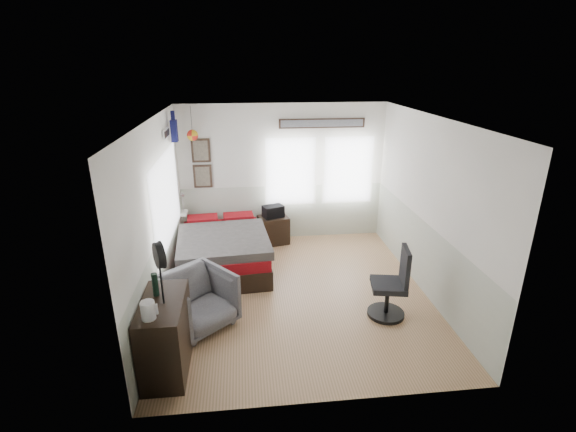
% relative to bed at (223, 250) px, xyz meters
% --- Properties ---
extents(ground_plane, '(4.00, 4.50, 0.01)m').
position_rel_bed_xyz_m(ground_plane, '(1.17, -1.04, -0.33)').
color(ground_plane, '#9A7148').
extents(room_shell, '(4.02, 4.52, 2.71)m').
position_rel_bed_xyz_m(room_shell, '(1.09, -0.85, 1.29)').
color(room_shell, silver).
rests_on(room_shell, ground_plane).
extents(wall_decor, '(3.55, 1.32, 1.44)m').
position_rel_bed_xyz_m(wall_decor, '(0.07, 0.92, 1.78)').
color(wall_decor, '#332119').
rests_on(wall_decor, room_shell).
extents(bed, '(1.62, 2.17, 0.66)m').
position_rel_bed_xyz_m(bed, '(0.00, 0.00, 0.00)').
color(bed, black).
rests_on(bed, ground_plane).
extents(dresser, '(0.48, 1.00, 0.90)m').
position_rel_bed_xyz_m(dresser, '(-0.57, -2.54, 0.13)').
color(dresser, black).
rests_on(dresser, ground_plane).
extents(armchair, '(1.19, 1.20, 0.78)m').
position_rel_bed_xyz_m(armchair, '(-0.27, -1.73, 0.07)').
color(armchair, slate).
rests_on(armchair, ground_plane).
extents(nightstand, '(0.64, 0.56, 0.55)m').
position_rel_bed_xyz_m(nightstand, '(0.95, 0.94, -0.05)').
color(nightstand, black).
rests_on(nightstand, ground_plane).
extents(task_chair, '(0.54, 0.54, 1.05)m').
position_rel_bed_xyz_m(task_chair, '(2.42, -1.79, 0.11)').
color(task_chair, black).
rests_on(task_chair, ground_plane).
extents(kettle, '(0.18, 0.15, 0.20)m').
position_rel_bed_xyz_m(kettle, '(-0.64, -2.87, 0.68)').
color(kettle, silver).
rests_on(kettle, dresser).
extents(bottle, '(0.07, 0.07, 0.28)m').
position_rel_bed_xyz_m(bottle, '(-0.65, -2.40, 0.72)').
color(bottle, black).
rests_on(bottle, dresser).
extents(stand_fan, '(0.20, 0.28, 0.74)m').
position_rel_bed_xyz_m(stand_fan, '(-0.53, -2.58, 1.15)').
color(stand_fan, black).
rests_on(stand_fan, dresser).
extents(black_bag, '(0.45, 0.37, 0.23)m').
position_rel_bed_xyz_m(black_bag, '(0.95, 0.94, 0.34)').
color(black_bag, black).
rests_on(black_bag, nightstand).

